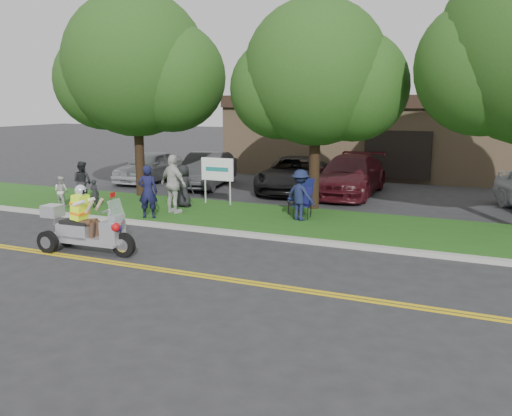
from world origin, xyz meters
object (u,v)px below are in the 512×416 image
at_px(parked_car_right, 350,175).
at_px(lawn_chair_a, 303,194).
at_px(spectator_adult_mid, 82,182).
at_px(spectator_adult_left, 148,192).
at_px(spectator_adult_right, 173,184).
at_px(parked_car_far_left, 149,166).
at_px(parked_car_mid, 294,174).
at_px(parked_car_left, 206,170).
at_px(trike_scooter, 84,229).
at_px(lawn_chair_b, 303,200).

bearing_deg(parked_car_right, lawn_chair_a, -94.72).
bearing_deg(spectator_adult_mid, spectator_adult_left, 163.11).
bearing_deg(spectator_adult_left, spectator_adult_right, -129.34).
distance_m(parked_car_far_left, parked_car_mid, 7.13).
distance_m(parked_car_far_left, parked_car_right, 9.47).
bearing_deg(parked_car_mid, parked_car_right, -3.50).
bearing_deg(spectator_adult_left, lawn_chair_a, -169.06).
bearing_deg(parked_car_mid, spectator_adult_right, -114.88).
height_order(spectator_adult_left, parked_car_left, spectator_adult_left).
relative_size(trike_scooter, parked_car_mid, 0.51).
bearing_deg(spectator_adult_left, parked_car_far_left, -75.52).
relative_size(lawn_chair_b, spectator_adult_left, 0.59).
bearing_deg(spectator_adult_left, trike_scooter, 79.84).
bearing_deg(parked_car_right, parked_car_mid, -176.40).
relative_size(spectator_adult_mid, spectator_adult_right, 0.78).
height_order(lawn_chair_a, parked_car_left, parked_car_left).
bearing_deg(lawn_chair_a, lawn_chair_b, -46.35).
relative_size(lawn_chair_a, parked_car_left, 0.26).
xyz_separation_m(trike_scooter, parked_car_mid, (1.61, 10.85, 0.12)).
bearing_deg(spectator_adult_right, parked_car_left, -54.11).
xyz_separation_m(spectator_adult_right, parked_car_left, (-2.05, 5.87, -0.32)).
bearing_deg(spectator_adult_mid, lawn_chair_a, -168.97).
bearing_deg(parked_car_mid, lawn_chair_a, -74.41).
height_order(parked_car_left, parked_car_right, parked_car_right).
bearing_deg(lawn_chair_b, spectator_adult_left, -161.26).
relative_size(parked_car_far_left, parked_car_mid, 0.82).
xyz_separation_m(parked_car_left, parked_car_mid, (3.97, 0.35, -0.02)).
bearing_deg(spectator_adult_right, parked_car_mid, -90.51).
xyz_separation_m(spectator_adult_right, parked_car_right, (4.25, 6.39, -0.28)).
bearing_deg(trike_scooter, spectator_adult_right, 91.02).
height_order(lawn_chair_b, spectator_adult_right, spectator_adult_right).
xyz_separation_m(lawn_chair_a, parked_car_right, (0.34, 4.79, 0.02)).
relative_size(spectator_adult_mid, parked_car_left, 0.33).
bearing_deg(trike_scooter, parked_car_right, 67.48).
relative_size(lawn_chair_b, spectator_adult_mid, 0.66).
relative_size(parked_car_mid, parked_car_right, 0.96).
relative_size(lawn_chair_a, parked_car_far_left, 0.28).
bearing_deg(parked_car_mid, spectator_adult_left, -115.16).
height_order(trike_scooter, parked_car_mid, trike_scooter).
distance_m(lawn_chair_b, parked_car_left, 7.84).
distance_m(parked_car_left, parked_car_right, 6.32).
bearing_deg(parked_car_left, parked_car_right, -5.29).
bearing_deg(lawn_chair_a, parked_car_left, 167.73).
height_order(lawn_chair_b, spectator_adult_left, spectator_adult_left).
distance_m(trike_scooter, parked_car_left, 10.76).
distance_m(lawn_chair_b, spectator_adult_right, 4.27).
height_order(lawn_chair_b, parked_car_left, parked_car_left).
xyz_separation_m(parked_car_far_left, parked_car_right, (9.46, 0.29, 0.06)).
height_order(lawn_chair_a, parked_car_mid, parked_car_mid).
distance_m(trike_scooter, spectator_adult_right, 4.66).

